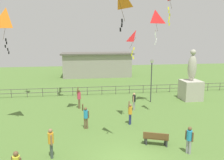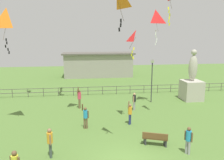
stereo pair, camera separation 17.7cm
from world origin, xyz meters
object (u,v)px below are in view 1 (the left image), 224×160
at_px(person_2, 79,97).
at_px(kite_1, 7,20).
at_px(lamppost, 152,71).
at_px(person_5, 189,138).
at_px(person_0, 130,112).
at_px(person_7, 86,116).
at_px(kite_5, 136,38).
at_px(kite_6, 155,18).
at_px(person_6, 134,100).
at_px(person_4, 51,141).
at_px(park_bench, 156,138).
at_px(statue_monument, 191,85).

relative_size(person_2, kite_1, 0.66).
height_order(lamppost, person_5, lamppost).
bearing_deg(person_5, person_0, 116.79).
relative_size(person_0, person_7, 1.00).
height_order(lamppost, kite_5, kite_5).
distance_m(person_0, kite_6, 8.88).
xyz_separation_m(kite_5, kite_6, (2.64, 3.72, 1.69)).
relative_size(person_6, kite_1, 0.51).
bearing_deg(person_7, kite_1, 163.12).
xyz_separation_m(person_2, person_5, (6.11, -8.90, -0.11)).
relative_size(person_4, person_6, 1.04).
bearing_deg(kite_6, person_7, -144.00).
height_order(park_bench, person_0, person_0).
height_order(lamppost, kite_1, kite_1).
bearing_deg(person_5, person_7, 143.00).
relative_size(person_7, kite_6, 0.61).
height_order(person_6, kite_5, kite_5).
height_order(statue_monument, kite_5, kite_5).
xyz_separation_m(statue_monument, person_5, (-5.40, -10.23, -0.62)).
distance_m(person_5, kite_1, 13.95).
bearing_deg(person_4, statue_monument, 36.51).
height_order(park_bench, kite_5, kite_5).
height_order(person_4, kite_1, kite_1).
xyz_separation_m(statue_monument, person_2, (-11.51, -1.32, -0.51)).
bearing_deg(kite_6, kite_5, -125.41).
height_order(statue_monument, kite_6, kite_6).
bearing_deg(park_bench, kite_1, 153.51).
height_order(person_5, person_6, person_5).
bearing_deg(park_bench, statue_monument, 52.70).
xyz_separation_m(statue_monument, kite_5, (-7.25, -5.08, 4.85)).
height_order(person_0, kite_5, kite_5).
bearing_deg(kite_5, person_6, 76.78).
bearing_deg(person_0, person_4, -143.02).
distance_m(person_0, person_2, 5.76).
distance_m(person_0, person_6, 3.30).
bearing_deg(person_2, lamppost, 7.95).
relative_size(person_2, person_7, 1.10).
bearing_deg(statue_monument, person_2, -173.46).
bearing_deg(person_6, person_7, -141.33).
bearing_deg(person_7, kite_5, 13.88).
bearing_deg(lamppost, person_6, -135.77).
xyz_separation_m(person_2, kite_5, (4.26, -3.76, 5.36)).
height_order(lamppost, person_2, lamppost).
xyz_separation_m(park_bench, person_4, (-6.03, -0.52, 0.49)).
xyz_separation_m(park_bench, person_5, (1.50, -1.17, 0.45)).
xyz_separation_m(person_2, person_6, (4.86, -1.20, -0.11)).
bearing_deg(person_7, park_bench, -36.69).
height_order(person_0, kite_6, kite_6).
relative_size(park_bench, kite_1, 0.50).
height_order(kite_5, kite_6, kite_6).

